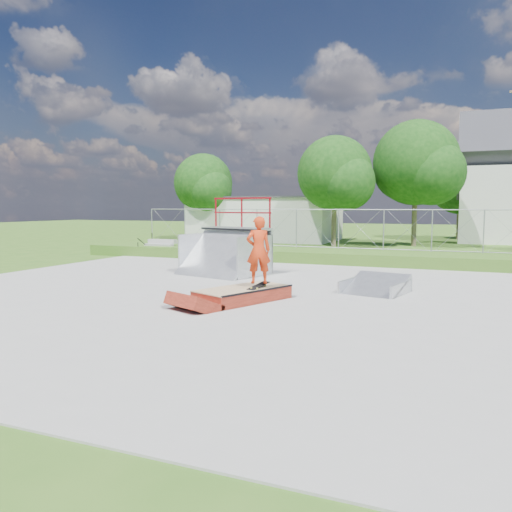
{
  "coord_description": "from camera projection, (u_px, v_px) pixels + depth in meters",
  "views": [
    {
      "loc": [
        5.08,
        -11.84,
        2.41
      ],
      "look_at": [
        0.08,
        0.4,
        1.1
      ],
      "focal_mm": 35.0,
      "sensor_mm": 36.0,
      "label": 1
    }
  ],
  "objects": [
    {
      "name": "flat_bank_ramp",
      "position": [
        375.0,
        285.0,
        13.83
      ],
      "size": [
        1.88,
        1.95,
        0.47
      ],
      "primitive_type": null,
      "rotation": [
        0.0,
        0.0,
        -0.23
      ],
      "color": "#AEB0B6",
      "rests_on": "concrete_pad"
    },
    {
      "name": "concrete_pad",
      "position": [
        247.0,
        298.0,
        13.05
      ],
      "size": [
        20.0,
        16.0,
        0.04
      ],
      "primitive_type": "cube",
      "color": "#9B9B98",
      "rests_on": "ground"
    },
    {
      "name": "tree_center",
      "position": [
        421.0,
        166.0,
        29.78
      ],
      "size": [
        5.44,
        5.12,
        7.6
      ],
      "color": "brown",
      "rests_on": "ground"
    },
    {
      "name": "grass_berm",
      "position": [
        333.0,
        256.0,
        21.78
      ],
      "size": [
        24.0,
        3.0,
        0.5
      ],
      "primitive_type": "cube",
      "color": "#36631C",
      "rests_on": "ground"
    },
    {
      "name": "chain_link_fence",
      "position": [
        339.0,
        229.0,
        22.59
      ],
      "size": [
        20.0,
        0.06,
        1.8
      ],
      "primitive_type": null,
      "color": "#95979D",
      "rests_on": "grass_berm"
    },
    {
      "name": "utility_building_flat",
      "position": [
        266.0,
        219.0,
        36.18
      ],
      "size": [
        10.0,
        6.0,
        3.0
      ],
      "primitive_type": "cube",
      "color": "silver",
      "rests_on": "ground"
    },
    {
      "name": "concrete_stairs",
      "position": [
        157.0,
        248.0,
        24.23
      ],
      "size": [
        1.5,
        1.6,
        0.8
      ],
      "primitive_type": null,
      "color": "#9B9B98",
      "rests_on": "ground"
    },
    {
      "name": "tree_left_far",
      "position": [
        205.0,
        185.0,
        35.38
      ],
      "size": [
        4.42,
        4.16,
        6.18
      ],
      "color": "brown",
      "rests_on": "ground"
    },
    {
      "name": "grind_box",
      "position": [
        243.0,
        295.0,
        12.63
      ],
      "size": [
        2.05,
        2.71,
        0.36
      ],
      "rotation": [
        0.0,
        0.0,
        -0.4
      ],
      "color": "maroon",
      "rests_on": "concrete_pad"
    },
    {
      "name": "tree_left_near",
      "position": [
        338.0,
        176.0,
        29.72
      ],
      "size": [
        4.76,
        4.48,
        6.65
      ],
      "color": "brown",
      "rests_on": "ground"
    },
    {
      "name": "skater",
      "position": [
        258.0,
        253.0,
        12.53
      ],
      "size": [
        0.74,
        0.66,
        1.69
      ],
      "primitive_type": "imported",
      "rotation": [
        0.0,
        0.0,
        3.67
      ],
      "color": "red",
      "rests_on": "grind_box"
    },
    {
      "name": "skateboard",
      "position": [
        258.0,
        286.0,
        12.62
      ],
      "size": [
        0.37,
        0.82,
        0.13
      ],
      "primitive_type": "cube",
      "rotation": [
        0.14,
        0.0,
        -0.2
      ],
      "color": "black",
      "rests_on": "grind_box"
    },
    {
      "name": "tree_back_mid",
      "position": [
        463.0,
        190.0,
        36.4
      ],
      "size": [
        4.08,
        3.84,
        5.7
      ],
      "color": "brown",
      "rests_on": "ground"
    },
    {
      "name": "ground",
      "position": [
        247.0,
        299.0,
        13.05
      ],
      "size": [
        120.0,
        120.0,
        0.0
      ],
      "primitive_type": "plane",
      "color": "#36631C",
      "rests_on": "ground"
    },
    {
      "name": "quarter_pipe",
      "position": [
        222.0,
        236.0,
        17.53
      ],
      "size": [
        3.23,
        2.92,
        2.74
      ],
      "primitive_type": null,
      "rotation": [
        0.0,
        0.0,
        -0.25
      ],
      "color": "#AEB0B6",
      "rests_on": "concrete_pad"
    }
  ]
}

